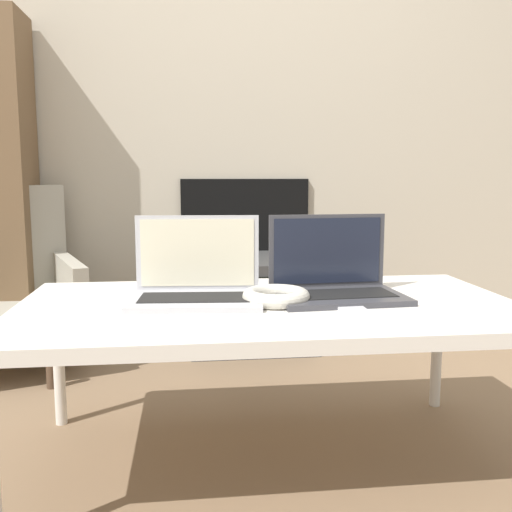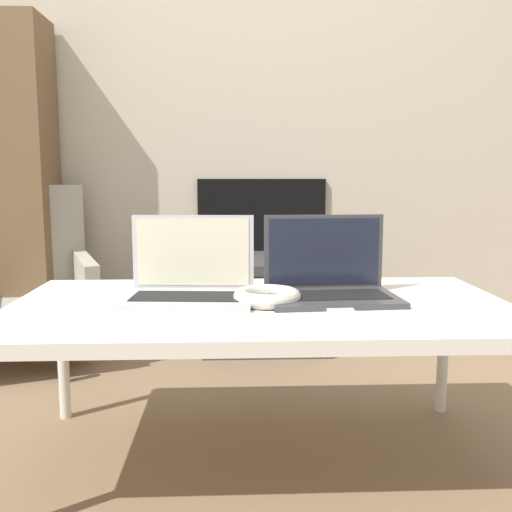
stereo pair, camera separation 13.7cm
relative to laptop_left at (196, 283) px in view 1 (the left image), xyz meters
The scene contains 9 objects.
ground_plane 0.60m from the laptop_left, 53.64° to the right, with size 14.00×14.00×0.00m, color #7A6047.
wall_back 1.62m from the laptop_left, 82.08° to the left, with size 7.00×0.08×2.60m.
table 0.22m from the laptop_left, 15.21° to the right, with size 1.35×0.73×0.46m.
laptop_left is the anchor object (origin of this frame).
laptop_right 0.39m from the laptop_left, ahead, with size 0.36×0.26×0.23m.
headphones 0.22m from the laptop_left, 18.01° to the right, with size 0.18×0.18×0.04m.
phone 0.45m from the laptop_left, 29.97° to the right, with size 0.07×0.15×0.01m.
tv 1.17m from the laptop_left, 76.11° to the left, with size 0.57×0.52×0.41m.
armchair 1.30m from the laptop_left, 130.08° to the left, with size 0.79×0.84×0.75m.
Camera 1 is at (-0.21, -1.28, 0.80)m, focal length 40.00 mm.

